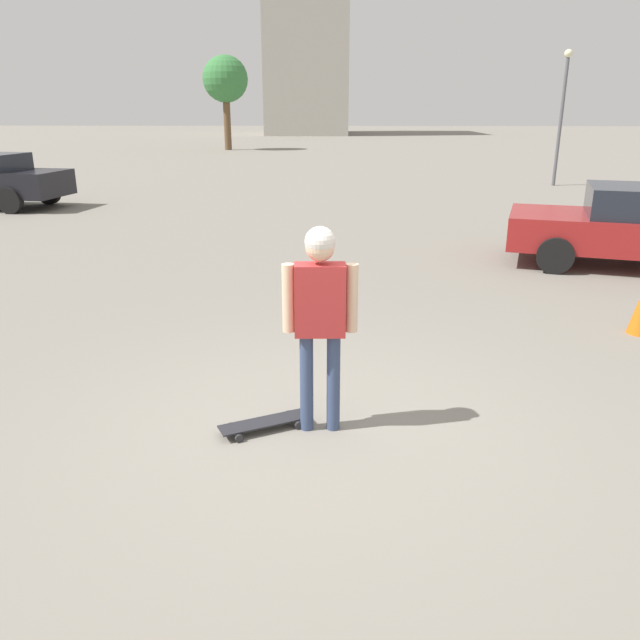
# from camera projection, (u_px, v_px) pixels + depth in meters

# --- Properties ---
(ground_plane) EXTENTS (220.00, 220.00, 0.00)m
(ground_plane) POSITION_uv_depth(u_px,v_px,m) (320.00, 428.00, 5.33)
(ground_plane) COLOR gray
(person) EXTENTS (0.60, 0.24, 1.74)m
(person) POSITION_uv_depth(u_px,v_px,m) (320.00, 303.00, 4.97)
(person) COLOR #38476B
(person) RESTS_ON ground_plane
(skateboard) EXTENTS (0.78, 0.53, 0.08)m
(skateboard) POSITION_uv_depth(u_px,v_px,m) (265.00, 423.00, 5.29)
(skateboard) COLOR #232328
(skateboard) RESTS_ON ground_plane
(car_parked_near) EXTENTS (4.55, 2.98, 1.37)m
(car_parked_near) POSITION_uv_depth(u_px,v_px,m) (639.00, 226.00, 10.63)
(car_parked_near) COLOR maroon
(car_parked_near) RESTS_ON ground_plane
(building_block_distant) EXTENTS (8.92, 14.93, 20.89)m
(building_block_distant) POSITION_uv_depth(u_px,v_px,m) (310.00, 36.00, 69.44)
(building_block_distant) COLOR #9E998E
(building_block_distant) RESTS_ON ground_plane
(tree_distant) EXTENTS (3.02, 3.02, 6.09)m
(tree_distant) POSITION_uv_depth(u_px,v_px,m) (225.00, 80.00, 41.54)
(tree_distant) COLOR brown
(tree_distant) RESTS_ON ground_plane
(lamp_post) EXTENTS (0.28, 0.28, 4.56)m
(lamp_post) POSITION_uv_depth(u_px,v_px,m) (562.00, 105.00, 21.71)
(lamp_post) COLOR #59595E
(lamp_post) RESTS_ON ground_plane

